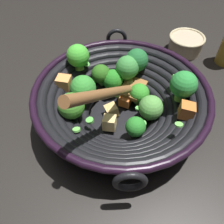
{
  "coord_description": "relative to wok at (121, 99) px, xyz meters",
  "views": [
    {
      "loc": [
        -0.34,
        -0.04,
        0.42
      ],
      "look_at": [
        -0.01,
        0.02,
        0.03
      ],
      "focal_mm": 37.06,
      "sensor_mm": 36.0,
      "label": 1
    }
  ],
  "objects": [
    {
      "name": "ground_plane",
      "position": [
        -0.0,
        -0.0,
        -0.06
      ],
      "size": [
        4.0,
        4.0,
        0.0
      ],
      "primitive_type": "plane",
      "color": "black"
    },
    {
      "name": "wok",
      "position": [
        0.0,
        0.0,
        0.0
      ],
      "size": [
        0.4,
        0.37,
        0.22
      ],
      "color": "black",
      "rests_on": "ground"
    },
    {
      "name": "prep_bowl",
      "position": [
        0.3,
        -0.15,
        -0.04
      ],
      "size": [
        0.11,
        0.11,
        0.05
      ],
      "color": "tan",
      "rests_on": "ground"
    }
  ]
}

